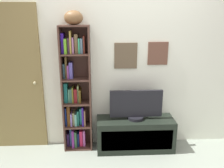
{
  "coord_description": "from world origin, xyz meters",
  "views": [
    {
      "loc": [
        -0.33,
        -2.09,
        1.84
      ],
      "look_at": [
        -0.17,
        0.85,
        0.99
      ],
      "focal_mm": 37.69,
      "sensor_mm": 36.0,
      "label": 1
    }
  ],
  "objects_px": {
    "football": "(73,18)",
    "television": "(136,105)",
    "bookshelf": "(75,93)",
    "tv_stand": "(135,134)",
    "door": "(13,80)"
  },
  "relations": [
    {
      "from": "football",
      "to": "television",
      "type": "distance_m",
      "value": 1.42
    },
    {
      "from": "football",
      "to": "television",
      "type": "xyz_separation_m",
      "value": [
        0.81,
        -0.08,
        -1.16
      ]
    },
    {
      "from": "bookshelf",
      "to": "television",
      "type": "height_order",
      "value": "bookshelf"
    },
    {
      "from": "tv_stand",
      "to": "door",
      "type": "bearing_deg",
      "value": 174.09
    },
    {
      "from": "door",
      "to": "football",
      "type": "bearing_deg",
      "value": -6.31
    },
    {
      "from": "tv_stand",
      "to": "bookshelf",
      "type": "bearing_deg",
      "value": 172.82
    },
    {
      "from": "tv_stand",
      "to": "television",
      "type": "height_order",
      "value": "television"
    },
    {
      "from": "football",
      "to": "tv_stand",
      "type": "relative_size",
      "value": 0.23
    },
    {
      "from": "football",
      "to": "tv_stand",
      "type": "distance_m",
      "value": 1.79
    },
    {
      "from": "bookshelf",
      "to": "tv_stand",
      "type": "bearing_deg",
      "value": -7.18
    },
    {
      "from": "television",
      "to": "bookshelf",
      "type": "bearing_deg",
      "value": 172.89
    },
    {
      "from": "television",
      "to": "door",
      "type": "distance_m",
      "value": 1.72
    },
    {
      "from": "tv_stand",
      "to": "door",
      "type": "relative_size",
      "value": 0.54
    },
    {
      "from": "tv_stand",
      "to": "door",
      "type": "distance_m",
      "value": 1.85
    },
    {
      "from": "bookshelf",
      "to": "football",
      "type": "bearing_deg",
      "value": -49.35
    }
  ]
}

